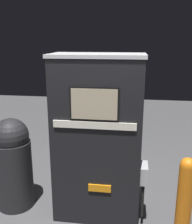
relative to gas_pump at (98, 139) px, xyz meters
name	(u,v)px	position (x,y,z in m)	size (l,w,h in m)	color
gas_pump	(98,139)	(0.00, 0.00, 0.00)	(1.14, 0.57, 2.02)	black
safety_bollard	(184,205)	(0.95, -0.55, -0.44)	(0.16, 0.16, 1.09)	orange
trash_bin	(13,162)	(-1.12, 0.01, -0.39)	(0.48, 0.48, 1.22)	#232326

